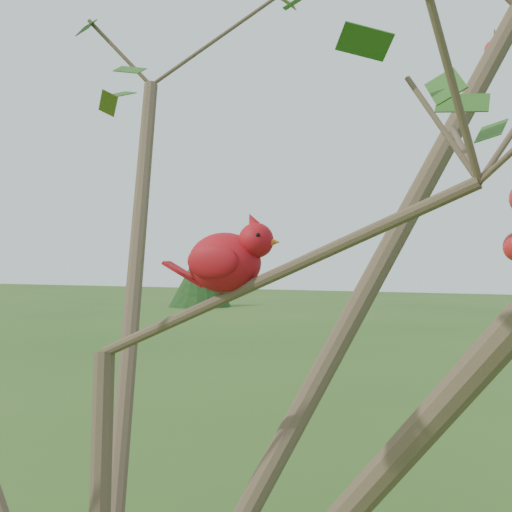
# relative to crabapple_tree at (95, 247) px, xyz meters

# --- Properties ---
(crabapple_tree) EXTENTS (2.35, 2.05, 2.95)m
(crabapple_tree) POSITION_rel_crabapple_tree_xyz_m (0.00, 0.00, 0.00)
(crabapple_tree) COLOR #3F3022
(crabapple_tree) RESTS_ON ground
(cardinal) EXTENTS (0.19, 0.10, 0.13)m
(cardinal) POSITION_rel_crabapple_tree_xyz_m (0.16, 0.11, -0.02)
(cardinal) COLOR #B70F1D
(cardinal) RESTS_ON ground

